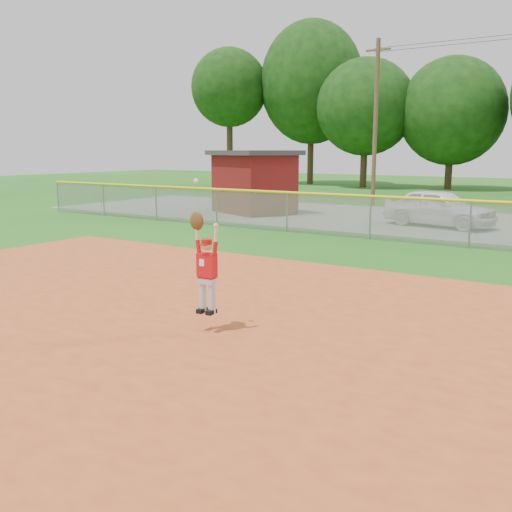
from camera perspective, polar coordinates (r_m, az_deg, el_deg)
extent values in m
plane|color=#1D5A14|center=(10.04, 7.54, -7.33)|extent=(120.00, 120.00, 0.00)
cube|color=#A7461E|center=(7.60, -2.56, -13.08)|extent=(24.00, 16.00, 0.04)
cube|color=slate|center=(25.17, 23.53, 2.70)|extent=(44.00, 10.00, 0.03)
imported|color=white|center=(24.14, 17.85, 4.61)|extent=(4.69, 2.63, 1.51)
cube|color=#550E0C|center=(28.08, -0.21, 7.17)|extent=(4.41, 3.93, 2.83)
cube|color=#333338|center=(28.04, -0.21, 10.29)|extent=(5.00, 4.53, 0.23)
cube|color=gray|center=(19.23, 20.62, 2.95)|extent=(40.00, 0.03, 1.50)
cylinder|color=yellow|center=(19.15, 20.76, 5.17)|extent=(40.00, 0.10, 0.10)
cylinder|color=gray|center=(30.54, -19.21, 5.61)|extent=(0.06, 0.06, 1.50)
cylinder|color=gray|center=(27.99, -14.99, 5.44)|extent=(0.06, 0.06, 1.50)
cylinder|color=gray|center=(25.61, -9.96, 5.19)|extent=(0.06, 0.06, 1.50)
cylinder|color=gray|center=(23.48, -3.97, 4.85)|extent=(0.06, 0.06, 1.50)
cylinder|color=gray|center=(21.64, 3.12, 4.38)|extent=(0.06, 0.06, 1.50)
cylinder|color=gray|center=(20.20, 11.35, 3.75)|extent=(0.06, 0.06, 1.50)
cylinder|color=gray|center=(19.23, 20.62, 2.95)|extent=(0.06, 0.06, 1.50)
cylinder|color=#4C3823|center=(32.97, 11.85, 12.81)|extent=(0.24, 0.24, 9.00)
cube|color=#4C3823|center=(33.37, 12.12, 19.51)|extent=(1.40, 0.10, 0.10)
cylinder|color=#422D1C|center=(53.74, -2.63, 10.38)|extent=(0.56, 0.56, 5.87)
ellipsoid|color=#193F0F|center=(54.03, -2.68, 16.48)|extent=(6.95, 6.95, 7.05)
cylinder|color=#422D1C|center=(53.13, 5.48, 10.47)|extent=(0.56, 0.56, 6.10)
ellipsoid|color=#193F0F|center=(53.47, 5.59, 16.87)|extent=(9.19, 9.19, 10.85)
cylinder|color=#422D1C|center=(48.90, 10.72, 9.36)|extent=(0.56, 0.56, 4.43)
ellipsoid|color=#193F0F|center=(49.02, 10.90, 14.42)|extent=(8.01, 8.01, 7.88)
cylinder|color=#422D1C|center=(48.38, 18.75, 8.79)|extent=(0.56, 0.56, 4.11)
ellipsoid|color=#193F0F|center=(48.46, 19.03, 13.53)|extent=(8.19, 8.19, 8.39)
cylinder|color=silver|center=(9.70, -5.34, -4.10)|extent=(0.12, 0.12, 0.53)
cylinder|color=silver|center=(9.60, -4.41, -4.25)|extent=(0.12, 0.12, 0.53)
cube|color=black|center=(9.74, -5.43, -5.43)|extent=(0.12, 0.22, 0.07)
cube|color=black|center=(9.63, -4.50, -5.60)|extent=(0.12, 0.22, 0.07)
cube|color=silver|center=(9.58, -4.91, -2.46)|extent=(0.28, 0.16, 0.11)
cube|color=maroon|center=(9.57, -4.91, -2.09)|extent=(0.29, 0.17, 0.04)
cube|color=red|center=(9.52, -4.93, -0.92)|extent=(0.33, 0.19, 0.40)
cube|color=white|center=(9.47, -5.45, -0.67)|extent=(0.10, 0.01, 0.12)
sphere|color=beige|center=(9.46, -4.96, 1.12)|extent=(0.19, 0.19, 0.18)
cylinder|color=#A8150A|center=(9.45, -4.97, 1.44)|extent=(0.19, 0.19, 0.08)
cube|color=#A8150A|center=(9.38, -5.29, 1.13)|extent=(0.14, 0.11, 0.02)
cylinder|color=red|center=(9.56, -5.79, 0.98)|extent=(0.11, 0.08, 0.22)
cylinder|color=beige|center=(9.54, -5.92, 2.31)|extent=(0.08, 0.07, 0.24)
ellipsoid|color=#4C2D14|center=(9.52, -5.94, 3.50)|extent=(0.28, 0.14, 0.32)
sphere|color=white|center=(9.46, -6.02, 7.47)|extent=(0.08, 0.08, 0.08)
cylinder|color=red|center=(9.37, -4.11, 0.82)|extent=(0.11, 0.08, 0.22)
cylinder|color=beige|center=(9.33, -4.02, 2.15)|extent=(0.08, 0.07, 0.24)
sphere|color=beige|center=(9.31, -4.03, 3.05)|extent=(0.09, 0.09, 0.08)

